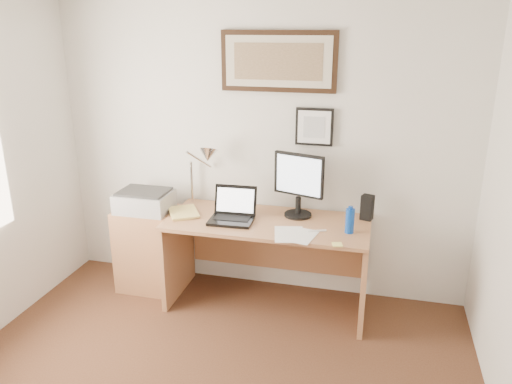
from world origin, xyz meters
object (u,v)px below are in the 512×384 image
(water_bottle, at_px, (350,221))
(book, at_px, (170,214))
(desk, at_px, (269,244))
(lcd_monitor, at_px, (299,182))
(laptop, at_px, (233,213))
(side_cabinet, at_px, (149,248))
(printer, at_px, (145,201))

(water_bottle, relative_size, book, 0.62)
(desk, xyz_separation_m, lcd_monitor, (0.22, 0.07, 0.53))
(laptop, bearing_deg, lcd_monitor, 23.32)
(laptop, bearing_deg, side_cabinet, 172.79)
(water_bottle, height_order, laptop, laptop)
(water_bottle, bearing_deg, laptop, 178.14)
(water_bottle, xyz_separation_m, desk, (-0.64, 0.17, -0.33))
(desk, relative_size, laptop, 4.57)
(book, height_order, desk, book)
(laptop, xyz_separation_m, lcd_monitor, (0.49, 0.21, 0.23))
(desk, distance_m, laptop, 0.42)
(side_cabinet, relative_size, lcd_monitor, 1.40)
(book, distance_m, laptop, 0.53)
(book, height_order, lcd_monitor, lcd_monitor)
(side_cabinet, relative_size, book, 2.41)
(desk, xyz_separation_m, printer, (-1.06, -0.06, 0.30))
(laptop, relative_size, printer, 0.80)
(water_bottle, bearing_deg, book, 179.79)
(side_cabinet, bearing_deg, lcd_monitor, 4.81)
(water_bottle, xyz_separation_m, laptop, (-0.91, 0.03, -0.04))
(laptop, xyz_separation_m, printer, (-0.79, 0.07, 0.01))
(water_bottle, distance_m, desk, 0.74)
(water_bottle, distance_m, printer, 1.71)
(side_cabinet, relative_size, printer, 1.66)
(side_cabinet, distance_m, lcd_monitor, 1.46)
(lcd_monitor, bearing_deg, side_cabinet, -175.19)
(laptop, bearing_deg, printer, 174.82)
(desk, distance_m, printer, 1.11)
(desk, xyz_separation_m, laptop, (-0.27, -0.14, 0.29))
(water_bottle, height_order, desk, water_bottle)
(lcd_monitor, bearing_deg, book, -166.97)
(book, bearing_deg, printer, 160.25)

